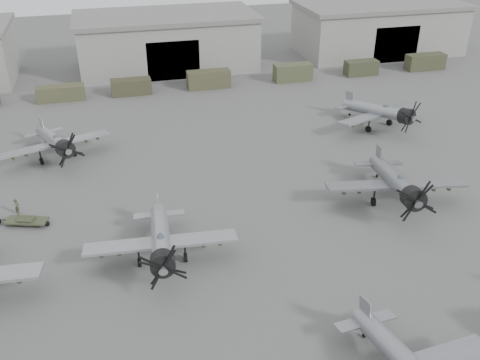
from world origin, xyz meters
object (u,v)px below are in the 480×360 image
Objects in this scene: aircraft_mid_1 at (161,242)px; aircraft_far_0 at (56,142)px; aircraft_mid_2 at (397,183)px; aircraft_far_1 at (382,112)px; tug_trailer at (2,219)px; ground_crew at (17,206)px.

aircraft_far_0 is at bearing 116.79° from aircraft_mid_1.
aircraft_mid_2 is 1.07× the size of aircraft_far_1.
aircraft_mid_2 is 1.10× the size of aircraft_far_0.
aircraft_far_0 is 12.86m from tug_trailer.
ground_crew is (-41.59, -9.62, -1.45)m from aircraft_far_1.
tug_trailer is at bearing 148.93° from aircraft_mid_1.
ground_crew is at bearing 66.55° from tug_trailer.
aircraft_mid_2 is at bearing 8.88° from tug_trailer.
tug_trailer is at bearing 174.98° from aircraft_far_1.
tug_trailer is (-13.14, 9.45, -1.72)m from aircraft_mid_1.
aircraft_far_1 reaches higher than ground_crew.
aircraft_far_0 is at bearing 159.16° from aircraft_far_1.
aircraft_mid_1 is 23.10m from aircraft_far_0.
aircraft_mid_2 is (22.36, 3.50, 0.18)m from aircraft_mid_1.
aircraft_far_0 is (-8.70, 21.40, -0.01)m from aircraft_mid_1.
ground_crew is (-11.91, 10.83, -1.39)m from aircraft_mid_1.
aircraft_mid_1 is 16.28m from tug_trailer.
aircraft_far_0 is 0.97× the size of aircraft_far_1.
aircraft_mid_2 is 18.46m from aircraft_far_1.
aircraft_far_1 reaches higher than aircraft_mid_1.
aircraft_far_1 is (29.69, 20.45, 0.06)m from aircraft_mid_1.
aircraft_far_1 is at bearing 32.79° from tug_trailer.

